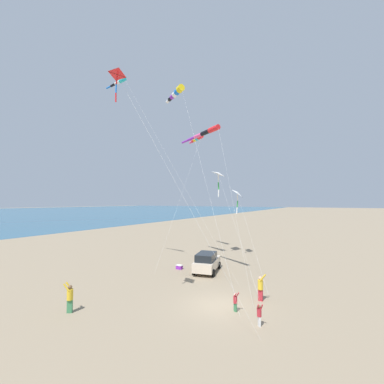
{
  "coord_description": "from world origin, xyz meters",
  "views": [
    {
      "loc": [
        -6.92,
        15.06,
        6.84
      ],
      "look_at": [
        6.18,
        -6.95,
        7.83
      ],
      "focal_mm": 23.01,
      "sensor_mm": 36.0,
      "label": 1
    }
  ],
  "objects_px": {
    "person_bystander_far": "(261,286)",
    "kite_delta_black_fish_shape": "(219,174)",
    "person_adult_flyer": "(70,296)",
    "cooler_box": "(179,267)",
    "kite_delta_striped_overhead": "(118,75)",
    "kite_windsock_white_trailing": "(197,138)",
    "person_child_grey_jacket": "(259,314)",
    "kite_windsock_blue_topmost": "(118,83)",
    "kite_windsock_red_high_left": "(204,133)",
    "kite_windsock_long_streamer_left": "(176,93)",
    "person_child_green_jacket": "(235,301)",
    "kite_delta_teal_far_right": "(238,194)",
    "parked_car": "(207,262)"
  },
  "relations": [
    {
      "from": "person_bystander_far",
      "to": "kite_delta_black_fish_shape",
      "type": "bearing_deg",
      "value": -53.66
    },
    {
      "from": "person_adult_flyer",
      "to": "person_bystander_far",
      "type": "bearing_deg",
      "value": -140.8
    },
    {
      "from": "cooler_box",
      "to": "kite_delta_striped_overhead",
      "type": "height_order",
      "value": "kite_delta_striped_overhead"
    },
    {
      "from": "person_adult_flyer",
      "to": "kite_windsock_white_trailing",
      "type": "bearing_deg",
      "value": -83.73
    },
    {
      "from": "person_child_grey_jacket",
      "to": "kite_delta_striped_overhead",
      "type": "distance_m",
      "value": 16.06
    },
    {
      "from": "kite_windsock_blue_topmost",
      "to": "person_child_grey_jacket",
      "type": "bearing_deg",
      "value": 165.04
    },
    {
      "from": "kite_windsock_red_high_left",
      "to": "kite_delta_black_fish_shape",
      "type": "distance_m",
      "value": 9.5
    },
    {
      "from": "kite_delta_black_fish_shape",
      "to": "kite_windsock_long_streamer_left",
      "type": "relative_size",
      "value": 0.67
    },
    {
      "from": "person_adult_flyer",
      "to": "cooler_box",
      "type": "bearing_deg",
      "value": -91.88
    },
    {
      "from": "person_child_green_jacket",
      "to": "kite_windsock_white_trailing",
      "type": "xyz_separation_m",
      "value": [
        10.88,
        -14.36,
        14.84
      ]
    },
    {
      "from": "kite_delta_teal_far_right",
      "to": "kite_windsock_long_streamer_left",
      "type": "relative_size",
      "value": 0.62
    },
    {
      "from": "kite_windsock_white_trailing",
      "to": "kite_delta_striped_overhead",
      "type": "relative_size",
      "value": 1.08
    },
    {
      "from": "person_child_grey_jacket",
      "to": "kite_delta_teal_far_right",
      "type": "distance_m",
      "value": 18.59
    },
    {
      "from": "parked_car",
      "to": "kite_windsock_red_high_left",
      "type": "distance_m",
      "value": 12.29
    },
    {
      "from": "kite_delta_teal_far_right",
      "to": "kite_delta_striped_overhead",
      "type": "distance_m",
      "value": 20.28
    },
    {
      "from": "parked_car",
      "to": "kite_windsock_red_high_left",
      "type": "height_order",
      "value": "kite_windsock_red_high_left"
    },
    {
      "from": "person_bystander_far",
      "to": "kite_windsock_red_high_left",
      "type": "relative_size",
      "value": 0.14
    },
    {
      "from": "person_child_green_jacket",
      "to": "kite_windsock_long_streamer_left",
      "type": "bearing_deg",
      "value": -37.39
    },
    {
      "from": "kite_delta_striped_overhead",
      "to": "kite_windsock_long_streamer_left",
      "type": "bearing_deg",
      "value": -71.97
    },
    {
      "from": "person_child_green_jacket",
      "to": "kite_delta_black_fish_shape",
      "type": "bearing_deg",
      "value": -61.76
    },
    {
      "from": "parked_car",
      "to": "cooler_box",
      "type": "relative_size",
      "value": 7.4
    },
    {
      "from": "kite_delta_black_fish_shape",
      "to": "kite_delta_striped_overhead",
      "type": "bearing_deg",
      "value": 95.22
    },
    {
      "from": "parked_car",
      "to": "cooler_box",
      "type": "xyz_separation_m",
      "value": [
        2.81,
        0.61,
        -0.74
      ]
    },
    {
      "from": "person_bystander_far",
      "to": "kite_windsock_red_high_left",
      "type": "bearing_deg",
      "value": -23.35
    },
    {
      "from": "kite_delta_black_fish_shape",
      "to": "kite_delta_striped_overhead",
      "type": "distance_m",
      "value": 18.73
    },
    {
      "from": "cooler_box",
      "to": "person_child_grey_jacket",
      "type": "bearing_deg",
      "value": 144.35
    },
    {
      "from": "kite_delta_black_fish_shape",
      "to": "kite_windsock_blue_topmost",
      "type": "distance_m",
      "value": 15.45
    },
    {
      "from": "person_child_grey_jacket",
      "to": "person_bystander_far",
      "type": "xyz_separation_m",
      "value": [
        0.88,
        -3.51,
        0.3
      ]
    },
    {
      "from": "parked_car",
      "to": "kite_delta_black_fish_shape",
      "type": "height_order",
      "value": "kite_delta_black_fish_shape"
    },
    {
      "from": "person_bystander_far",
      "to": "kite_windsock_blue_topmost",
      "type": "height_order",
      "value": "kite_windsock_blue_topmost"
    },
    {
      "from": "cooler_box",
      "to": "person_bystander_far",
      "type": "bearing_deg",
      "value": 157.96
    },
    {
      "from": "cooler_box",
      "to": "person_adult_flyer",
      "type": "xyz_separation_m",
      "value": [
        0.38,
        11.58,
        0.79
      ]
    },
    {
      "from": "kite_windsock_white_trailing",
      "to": "kite_delta_striped_overhead",
      "type": "xyz_separation_m",
      "value": [
        -5.19,
        18.84,
        -1.02
      ]
    },
    {
      "from": "person_child_grey_jacket",
      "to": "kite_windsock_long_streamer_left",
      "type": "relative_size",
      "value": 0.07
    },
    {
      "from": "kite_windsock_blue_topmost",
      "to": "person_adult_flyer",
      "type": "bearing_deg",
      "value": 122.16
    },
    {
      "from": "kite_windsock_long_streamer_left",
      "to": "kite_windsock_red_high_left",
      "type": "bearing_deg",
      "value": 153.55
    },
    {
      "from": "person_adult_flyer",
      "to": "person_child_grey_jacket",
      "type": "height_order",
      "value": "person_adult_flyer"
    },
    {
      "from": "kite_delta_black_fish_shape",
      "to": "kite_delta_striped_overhead",
      "type": "height_order",
      "value": "kite_delta_striped_overhead"
    },
    {
      "from": "parked_car",
      "to": "cooler_box",
      "type": "distance_m",
      "value": 2.97
    },
    {
      "from": "person_child_green_jacket",
      "to": "kite_windsock_blue_topmost",
      "type": "xyz_separation_m",
      "value": [
        14.11,
        -3.2,
        18.73
      ]
    },
    {
      "from": "person_child_green_jacket",
      "to": "kite_windsock_white_trailing",
      "type": "distance_m",
      "value": 23.34
    },
    {
      "from": "person_child_grey_jacket",
      "to": "kite_delta_striped_overhead",
      "type": "height_order",
      "value": "kite_delta_striped_overhead"
    },
    {
      "from": "kite_windsock_red_high_left",
      "to": "kite_windsock_blue_topmost",
      "type": "height_order",
      "value": "kite_windsock_blue_topmost"
    },
    {
      "from": "parked_car",
      "to": "kite_windsock_blue_topmost",
      "type": "bearing_deg",
      "value": 22.86
    },
    {
      "from": "kite_windsock_red_high_left",
      "to": "kite_delta_teal_far_right",
      "type": "height_order",
      "value": "kite_windsock_red_high_left"
    },
    {
      "from": "parked_car",
      "to": "kite_delta_teal_far_right",
      "type": "height_order",
      "value": "kite_delta_teal_far_right"
    },
    {
      "from": "person_adult_flyer",
      "to": "kite_windsock_white_trailing",
      "type": "xyz_separation_m",
      "value": [
        2.17,
        -19.73,
        14.5
      ]
    },
    {
      "from": "person_adult_flyer",
      "to": "kite_delta_teal_far_right",
      "type": "height_order",
      "value": "kite_delta_teal_far_right"
    },
    {
      "from": "parked_car",
      "to": "person_bystander_far",
      "type": "bearing_deg",
      "value": 145.88
    },
    {
      "from": "cooler_box",
      "to": "kite_delta_black_fish_shape",
      "type": "relative_size",
      "value": 0.05
    }
  ]
}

